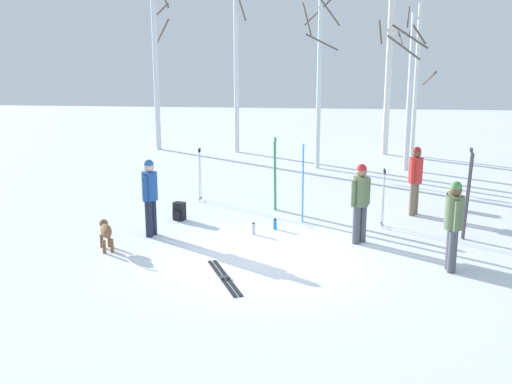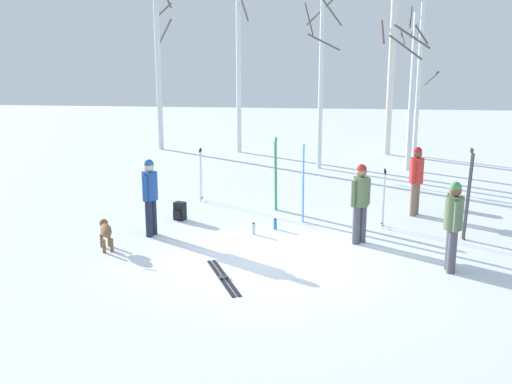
{
  "view_description": "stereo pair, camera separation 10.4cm",
  "coord_description": "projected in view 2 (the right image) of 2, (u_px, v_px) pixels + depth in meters",
  "views": [
    {
      "loc": [
        0.86,
        -11.28,
        4.1
      ],
      "look_at": [
        -0.43,
        1.51,
        1.0
      ],
      "focal_mm": 42.61,
      "sensor_mm": 36.0,
      "label": 1
    },
    {
      "loc": [
        0.96,
        -11.27,
        4.1
      ],
      "look_at": [
        -0.43,
        1.51,
        1.0
      ],
      "focal_mm": 42.61,
      "sensor_mm": 36.0,
      "label": 2
    }
  ],
  "objects": [
    {
      "name": "birch_tree_4",
      "position": [
        413.0,
        89.0,
        19.91
      ],
      "size": [
        1.6,
        1.59,
        5.14
      ],
      "color": "silver",
      "rests_on": "ground_plane"
    },
    {
      "name": "person_1",
      "position": [
        360.0,
        198.0,
        12.74
      ],
      "size": [
        0.42,
        0.37,
        1.72
      ],
      "color": "#4C4C56",
      "rests_on": "ground_plane"
    },
    {
      "name": "water_bottle_1",
      "position": [
        254.0,
        229.0,
        13.54
      ],
      "size": [
        0.08,
        0.08,
        0.27
      ],
      "color": "silver",
      "rests_on": "ground_plane"
    },
    {
      "name": "dog",
      "position": [
        106.0,
        231.0,
        12.5
      ],
      "size": [
        0.48,
        0.82,
        0.57
      ],
      "color": "brown",
      "rests_on": "ground_plane"
    },
    {
      "name": "ski_pair_planted_2",
      "position": [
        303.0,
        184.0,
        14.33
      ],
      "size": [
        0.05,
        0.18,
        1.88
      ],
      "color": "blue",
      "rests_on": "ground_plane"
    },
    {
      "name": "ski_pair_planted_1",
      "position": [
        468.0,
        195.0,
        12.91
      ],
      "size": [
        0.07,
        0.26,
        2.02
      ],
      "color": "black",
      "rests_on": "ground_plane"
    },
    {
      "name": "ski_pair_lying_0",
      "position": [
        223.0,
        277.0,
        11.01
      ],
      "size": [
        0.9,
        1.76,
        0.05
      ],
      "color": "black",
      "rests_on": "ground_plane"
    },
    {
      "name": "water_bottle_0",
      "position": [
        275.0,
        224.0,
        13.91
      ],
      "size": [
        0.08,
        0.08,
        0.25
      ],
      "color": "#1E72BF",
      "rests_on": "ground_plane"
    },
    {
      "name": "backpack_1",
      "position": [
        453.0,
        201.0,
        15.59
      ],
      "size": [
        0.29,
        0.26,
        0.44
      ],
      "color": "#4C7F3F",
      "rests_on": "ground_plane"
    },
    {
      "name": "ski_poles_1",
      "position": [
        201.0,
        173.0,
        16.34
      ],
      "size": [
        0.07,
        0.27,
        1.44
      ],
      "color": "#B2B2BC",
      "rests_on": "ground_plane"
    },
    {
      "name": "birch_tree_5",
      "position": [
        418.0,
        75.0,
        22.52
      ],
      "size": [
        0.82,
        1.43,
        5.87
      ],
      "color": "silver",
      "rests_on": "ground_plane"
    },
    {
      "name": "person_2",
      "position": [
        453.0,
        221.0,
        11.12
      ],
      "size": [
        0.34,
        0.52,
        1.72
      ],
      "color": "#4C4C56",
      "rests_on": "ground_plane"
    },
    {
      "name": "birch_tree_2",
      "position": [
        321.0,
        75.0,
        20.17
      ],
      "size": [
        1.26,
        1.2,
        5.96
      ],
      "color": "silver",
      "rests_on": "ground_plane"
    },
    {
      "name": "backpack_0",
      "position": [
        180.0,
        211.0,
        14.64
      ],
      "size": [
        0.31,
        0.33,
        0.44
      ],
      "color": "black",
      "rests_on": "ground_plane"
    },
    {
      "name": "birch_tree_0",
      "position": [
        158.0,
        56.0,
        23.91
      ],
      "size": [
        1.4,
        1.34,
        7.2
      ],
      "color": "silver",
      "rests_on": "ground_plane"
    },
    {
      "name": "birch_tree_3",
      "position": [
        392.0,
        53.0,
        22.65
      ],
      "size": [
        1.59,
        1.62,
        7.18
      ],
      "color": "silver",
      "rests_on": "ground_plane"
    },
    {
      "name": "person_0",
      "position": [
        150.0,
        192.0,
        13.27
      ],
      "size": [
        0.34,
        0.51,
        1.72
      ],
      "color": "#1E2338",
      "rests_on": "ground_plane"
    },
    {
      "name": "ski_pair_planted_0",
      "position": [
        276.0,
        174.0,
        15.34
      ],
      "size": [
        0.08,
        0.2,
        1.89
      ],
      "color": "green",
      "rests_on": "ground_plane"
    },
    {
      "name": "person_3",
      "position": [
        416.0,
        176.0,
        14.89
      ],
      "size": [
        0.34,
        0.47,
        1.72
      ],
      "color": "#72604C",
      "rests_on": "ground_plane"
    },
    {
      "name": "ground_plane",
      "position": [
        269.0,
        260.0,
        11.96
      ],
      "size": [
        60.0,
        60.0,
        0.0
      ],
      "primitive_type": "plane",
      "color": "white"
    },
    {
      "name": "ski_poles_0",
      "position": [
        384.0,
        197.0,
        13.93
      ],
      "size": [
        0.07,
        0.27,
        1.37
      ],
      "color": "#B2B2BC",
      "rests_on": "ground_plane"
    },
    {
      "name": "birch_tree_1",
      "position": [
        238.0,
        47.0,
        23.16
      ],
      "size": [
        1.11,
        1.29,
        7.83
      ],
      "color": "silver",
      "rests_on": "ground_plane"
    }
  ]
}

